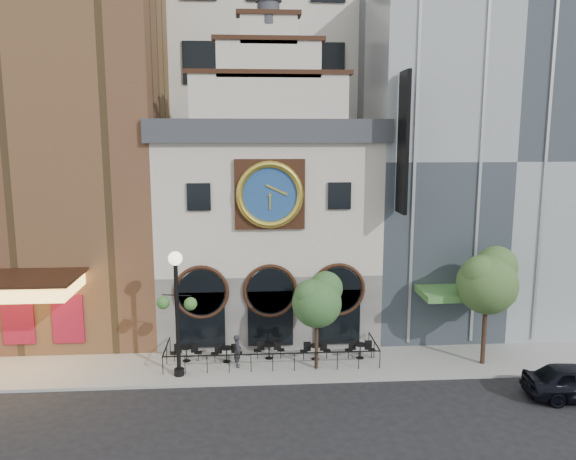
# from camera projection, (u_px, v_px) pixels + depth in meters

# --- Properties ---
(ground) EXTENTS (120.00, 120.00, 0.00)m
(ground) POSITION_uv_depth(u_px,v_px,m) (274.00, 385.00, 26.24)
(ground) COLOR black
(ground) RESTS_ON ground
(sidewalk) EXTENTS (44.00, 5.00, 0.15)m
(sidewalk) POSITION_uv_depth(u_px,v_px,m) (272.00, 362.00, 28.69)
(sidewalk) COLOR gray
(sidewalk) RESTS_ON ground
(clock_building) EXTENTS (12.60, 8.78, 18.65)m
(clock_building) POSITION_uv_depth(u_px,v_px,m) (267.00, 219.00, 32.81)
(clock_building) COLOR #605E5B
(clock_building) RESTS_ON ground
(theater_building) EXTENTS (14.00, 15.60, 25.00)m
(theater_building) POSITION_uv_depth(u_px,v_px,m) (45.00, 117.00, 33.02)
(theater_building) COLOR brown
(theater_building) RESTS_ON ground
(retail_building) EXTENTS (14.00, 14.40, 20.00)m
(retail_building) POSITION_uv_depth(u_px,v_px,m) (472.00, 157.00, 35.26)
(retail_building) COLOR gray
(retail_building) RESTS_ON ground
(office_tower) EXTENTS (20.00, 16.00, 40.00)m
(office_tower) POSITION_uv_depth(u_px,v_px,m) (261.00, 22.00, 42.54)
(office_tower) COLOR beige
(office_tower) RESTS_ON ground
(cafe_railing) EXTENTS (10.60, 2.60, 0.90)m
(cafe_railing) POSITION_uv_depth(u_px,v_px,m) (272.00, 352.00, 28.60)
(cafe_railing) COLOR black
(cafe_railing) RESTS_ON sidewalk
(bistro_0) EXTENTS (1.58, 0.68, 0.90)m
(bistro_0) POSITION_uv_depth(u_px,v_px,m) (186.00, 353.00, 28.54)
(bistro_0) COLOR black
(bistro_0) RESTS_ON sidewalk
(bistro_1) EXTENTS (1.58, 0.68, 0.90)m
(bistro_1) POSITION_uv_depth(u_px,v_px,m) (227.00, 353.00, 28.47)
(bistro_1) COLOR black
(bistro_1) RESTS_ON sidewalk
(bistro_2) EXTENTS (1.58, 0.68, 0.90)m
(bistro_2) POSITION_uv_depth(u_px,v_px,m) (269.00, 350.00, 28.89)
(bistro_2) COLOR black
(bistro_2) RESTS_ON sidewalk
(bistro_3) EXTENTS (1.58, 0.68, 0.90)m
(bistro_3) POSITION_uv_depth(u_px,v_px,m) (315.00, 351.00, 28.80)
(bistro_3) COLOR black
(bistro_3) RESTS_ON sidewalk
(bistro_4) EXTENTS (1.58, 0.68, 0.90)m
(bistro_4) POSITION_uv_depth(u_px,v_px,m) (360.00, 350.00, 28.94)
(bistro_4) COLOR black
(bistro_4) RESTS_ON sidewalk
(pedestrian) EXTENTS (0.41, 0.61, 1.64)m
(pedestrian) POSITION_uv_depth(u_px,v_px,m) (238.00, 351.00, 27.83)
(pedestrian) COLOR #222227
(pedestrian) RESTS_ON sidewalk
(lamppost) EXTENTS (1.92, 0.88, 6.08)m
(lamppost) POSITION_uv_depth(u_px,v_px,m) (177.00, 300.00, 26.32)
(lamppost) COLOR black
(lamppost) RESTS_ON sidewalk
(tree_left) EXTENTS (2.51, 2.42, 4.84)m
(tree_left) POSITION_uv_depth(u_px,v_px,m) (318.00, 299.00, 27.23)
(tree_left) COLOR #382619
(tree_left) RESTS_ON sidewalk
(tree_right) EXTENTS (3.10, 2.98, 5.97)m
(tree_right) POSITION_uv_depth(u_px,v_px,m) (488.00, 279.00, 27.67)
(tree_right) COLOR #382619
(tree_right) RESTS_ON sidewalk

